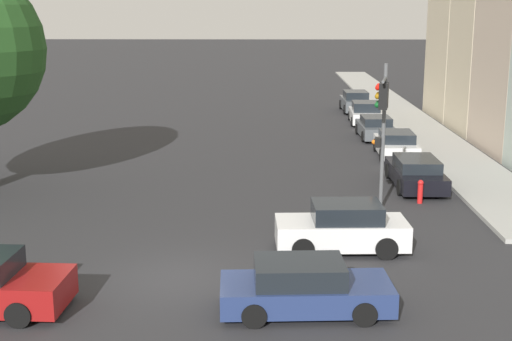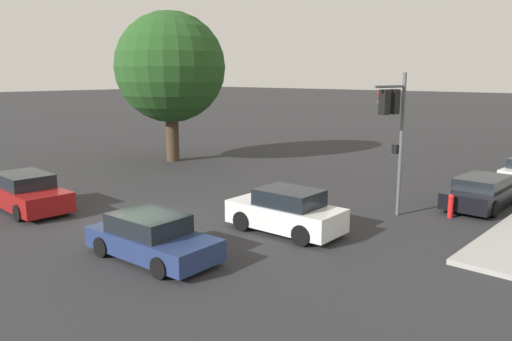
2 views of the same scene
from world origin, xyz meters
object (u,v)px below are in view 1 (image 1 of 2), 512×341
parked_car_3 (365,113)px  fire_hydrant (420,191)px  parked_car_4 (355,102)px  parked_car_0 (416,173)px  parked_car_1 (396,144)px  parked_car_2 (375,128)px  crossing_car_0 (304,288)px  traffic_signal (382,112)px  crossing_car_1 (342,228)px

parked_car_3 → fire_hydrant: parked_car_3 is taller
parked_car_4 → parked_car_0: bearing=179.0°
parked_car_4 → parked_car_1: bearing=179.9°
parked_car_2 → parked_car_0: bearing=179.3°
parked_car_0 → parked_car_3: parked_car_3 is taller
parked_car_2 → crossing_car_0: bearing=166.8°
parked_car_0 → parked_car_1: 6.19m
parked_car_3 → parked_car_4: parked_car_4 is taller
traffic_signal → parked_car_2: (2.10, 15.39, -3.13)m
traffic_signal → crossing_car_0: size_ratio=1.26×
parked_car_1 → fire_hydrant: bearing=177.8°
fire_hydrant → crossing_car_1: bearing=-122.6°
parked_car_4 → crossing_car_0: bearing=170.4°
crossing_car_0 → parked_car_3: size_ratio=1.05×
crossing_car_1 → fire_hydrant: size_ratio=4.44×
crossing_car_1 → parked_car_0: (3.87, 8.09, -0.10)m
traffic_signal → parked_car_3: bearing=-84.1°
traffic_signal → crossing_car_0: 9.71m
parked_car_2 → parked_car_3: size_ratio=0.99×
traffic_signal → fire_hydrant: bearing=-129.1°
crossing_car_1 → parked_car_4: 30.32m
parked_car_2 → parked_car_4: 10.61m
traffic_signal → parked_car_1: size_ratio=1.29×
parked_car_0 → parked_car_2: bearing=0.2°
crossing_car_0 → parked_car_0: 13.72m
parked_car_3 → fire_hydrant: bearing=-179.1°
crossing_car_0 → parked_car_1: bearing=70.6°
crossing_car_1 → parked_car_4: crossing_car_1 is taller
crossing_car_1 → parked_car_2: 19.84m
parked_car_0 → parked_car_3: 16.68m
crossing_car_1 → parked_car_3: size_ratio=1.00×
fire_hydrant → traffic_signal: bearing=-141.2°
traffic_signal → parked_car_1: (2.39, 10.20, -3.12)m
crossing_car_1 → parked_car_2: (3.83, 19.46, -0.11)m
parked_car_2 → parked_car_4: bearing=-1.4°
crossing_car_0 → fire_hydrant: 11.24m
parked_car_0 → parked_car_4: 21.98m
crossing_car_1 → parked_car_3: bearing=-101.4°
parked_car_1 → parked_car_0: bearing=179.2°
parked_car_2 → parked_car_3: bearing=-2.2°
traffic_signal → parked_car_4: traffic_signal is taller
crossing_car_1 → fire_hydrant: bearing=-125.0°
crossing_car_0 → crossing_car_1: 4.78m
crossing_car_0 → parked_car_4: 35.05m
parked_car_2 → parked_car_3: parked_car_3 is taller
crossing_car_1 → parked_car_1: (4.12, 14.28, -0.10)m
traffic_signal → crossing_car_1: (-1.73, -4.07, -3.02)m
traffic_signal → parked_car_2: 15.84m
crossing_car_1 → parked_car_4: bearing=-99.8°
parked_car_1 → parked_car_2: size_ratio=1.04×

